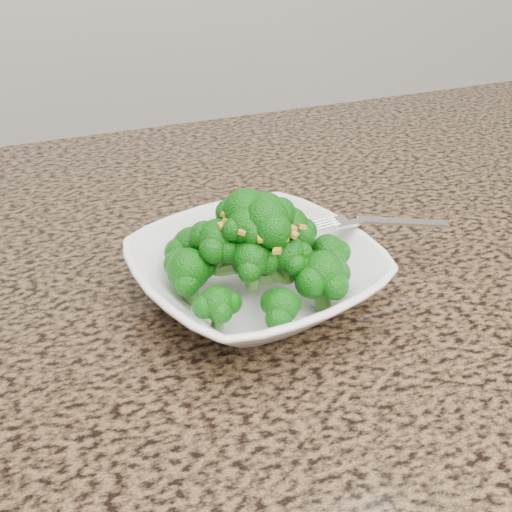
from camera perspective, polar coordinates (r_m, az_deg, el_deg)
name	(u,v)px	position (r m, az deg, el deg)	size (l,w,h in m)	color
granite_counter	(260,326)	(0.61, 0.38, -6.24)	(1.64, 1.04, 0.03)	brown
bowl	(256,276)	(0.61, 0.00, -1.81)	(0.22, 0.22, 0.05)	white
broccoli_pile	(256,218)	(0.57, 0.00, 3.42)	(0.20, 0.20, 0.07)	#0F660B
garlic_topping	(256,179)	(0.56, 0.00, 6.90)	(0.12, 0.12, 0.01)	gold
fork	(360,222)	(0.64, 9.20, 3.02)	(0.17, 0.03, 0.01)	silver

